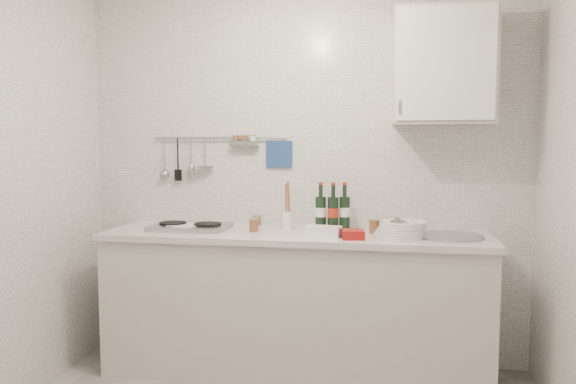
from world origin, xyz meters
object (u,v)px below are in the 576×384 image
object	(u,v)px
plate_stack_sink	(401,229)
plate_stack_hob	(182,227)
wall_cabinet	(443,67)
wine_bottles	(333,207)
utensil_crock	(287,218)

from	to	relation	value
plate_stack_sink	plate_stack_hob	bearing A→B (deg)	178.40
wall_cabinet	plate_stack_sink	distance (m)	1.03
wine_bottles	plate_stack_sink	bearing A→B (deg)	-22.32
wine_bottles	utensil_crock	distance (m)	0.32
wine_bottles	utensil_crock	size ratio (longest dim) A/B	0.99
wall_cabinet	wine_bottles	size ratio (longest dim) A/B	2.26
plate_stack_sink	wine_bottles	distance (m)	0.48
plate_stack_sink	wall_cabinet	bearing A→B (deg)	36.71
wall_cabinet	plate_stack_hob	bearing A→B (deg)	-175.18
plate_stack_hob	utensil_crock	bearing A→B (deg)	13.62
wall_cabinet	wine_bottles	xyz separation A→B (m)	(-0.67, -0.00, -0.87)
wine_bottles	utensil_crock	xyz separation A→B (m)	(-0.30, 0.02, -0.08)
wall_cabinet	utensil_crock	size ratio (longest dim) A/B	2.23
wall_cabinet	plate_stack_sink	xyz separation A→B (m)	(-0.24, -0.18, -0.98)
plate_stack_sink	utensil_crock	bearing A→B (deg)	164.70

